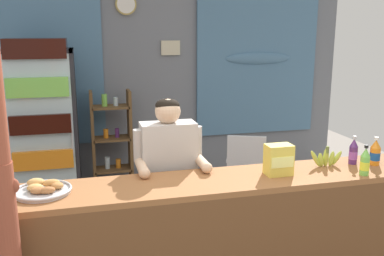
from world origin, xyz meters
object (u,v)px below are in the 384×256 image
Objects in this scene: plastic_lawn_chair at (246,165)px; soda_bottle_orange_soda at (375,153)px; bottle_shelf_rack at (112,142)px; soda_bottle_grape_soda at (353,152)px; soda_bottle_lime_soda at (365,162)px; snack_box_instant_noodle at (279,160)px; shopkeeper at (169,170)px; pastry_tray at (43,189)px; banana_bunch at (326,158)px; stall_counter at (194,241)px; drink_fridge at (43,119)px.

soda_bottle_orange_soda reaches higher than plastic_lawn_chair.
bottle_shelf_rack is 5.92× the size of soda_bottle_grape_soda.
snack_box_instant_noodle is (-0.58, 0.16, 0.02)m from soda_bottle_lime_soda.
snack_box_instant_noodle is (-0.66, -0.09, 0.02)m from soda_bottle_grape_soda.
pastry_tray is at bearing -157.03° from shopkeeper.
bottle_shelf_rack is 2.76m from banana_bunch.
soda_bottle_orange_soda is (1.44, 0.13, 0.47)m from stall_counter.
pastry_tray is at bearing -141.16° from plastic_lawn_chair.
soda_bottle_orange_soda is 0.29m from soda_bottle_lime_soda.
stall_counter is at bearing -81.81° from bottle_shelf_rack.
soda_bottle_grape_soda reaches higher than pastry_tray.
bottle_shelf_rack is 2.46m from pastry_tray.
soda_bottle_grape_soda is at bearing 7.55° from snack_box_instant_noodle.
banana_bunch is (2.17, -2.11, 0.01)m from drink_fridge.
snack_box_instant_noodle is 0.79× the size of banana_bunch.
snack_box_instant_noodle is 0.44m from banana_bunch.
drink_fridge is (-1.11, 2.29, 0.43)m from stall_counter.
soda_bottle_orange_soda is at bearing -8.90° from banana_bunch.
banana_bunch is at bearing 11.25° from snack_box_instant_noodle.
soda_bottle_grape_soda is at bearing -81.86° from plastic_lawn_chair.
drink_fridge is at bearing -162.73° from bottle_shelf_rack.
soda_bottle_grape_soda is (-0.14, 0.06, 0.00)m from soda_bottle_orange_soda.
plastic_lawn_chair is 1.82m from snack_box_instant_noodle.
bottle_shelf_rack is 2.04m from shopkeeper.
soda_bottle_grape_soda is 0.66m from snack_box_instant_noodle.
banana_bunch is (0.43, 0.08, -0.05)m from snack_box_instant_noodle.
soda_bottle_grape_soda is 0.61× the size of pastry_tray.
soda_bottle_orange_soda is 0.38m from banana_bunch.
stall_counter is at bearing -170.70° from snack_box_instant_noodle.
snack_box_instant_noodle reaches higher than plastic_lawn_chair.
soda_bottle_lime_soda is at bearing -2.48° from stall_counter.
shopkeeper is at bearing 96.85° from stall_counter.
snack_box_instant_noodle reaches higher than soda_bottle_orange_soda.
soda_bottle_grape_soda is (1.66, -2.33, 0.41)m from bottle_shelf_rack.
soda_bottle_orange_soda is 0.99× the size of snack_box_instant_noodle.
snack_box_instant_noodle is (-0.43, -1.66, 0.60)m from plastic_lawn_chair.
stall_counter is 1.39m from soda_bottle_grape_soda.
soda_bottle_grape_soda is at bearing 0.99° from pastry_tray.
bottle_shelf_rack reaches higher than stall_counter.
drink_fridge reaches higher than stall_counter.
soda_bottle_grape_soda reaches higher than plastic_lawn_chair.
soda_bottle_grape_soda is 0.23m from banana_bunch.
soda_bottle_orange_soda is at bearing -53.03° from bottle_shelf_rack.
shopkeeper is at bearing -132.29° from plastic_lawn_chair.
shopkeeper is at bearing 166.28° from soda_bottle_grape_soda.
snack_box_instant_noodle is at bearing -1.78° from pastry_tray.
shopkeeper is 6.85× the size of snack_box_instant_noodle.
snack_box_instant_noodle is (0.64, 0.10, 0.48)m from stall_counter.
drink_fridge is 8.75× the size of snack_box_instant_noodle.
plastic_lawn_chair is at bearing -27.86° from bottle_shelf_rack.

